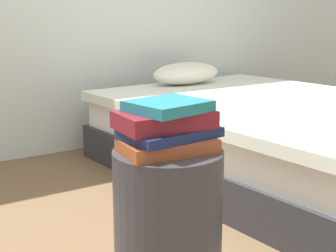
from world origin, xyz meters
The scene contains 6 objects.
bed centered at (1.28, 0.84, 0.23)m, with size 1.67×2.10×0.62m.
side_table centered at (0.00, 0.00, 0.27)m, with size 0.35×0.35×0.54m, color #333338.
book_rust centered at (-0.01, -0.01, 0.56)m, with size 0.28×0.17×0.04m, color #994723.
book_navy centered at (0.01, 0.00, 0.60)m, with size 0.29×0.19×0.03m, color #19234C.
book_maroon centered at (-0.01, 0.01, 0.64)m, with size 0.29×0.18×0.05m, color maroon.
book_teal centered at (0.00, 0.00, 0.68)m, with size 0.22×0.19×0.03m, color #1E727F.
Camera 1 is at (-0.79, -1.20, 0.95)m, focal length 50.96 mm.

